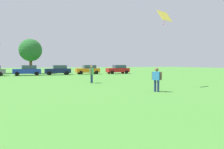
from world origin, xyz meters
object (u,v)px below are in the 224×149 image
object	(u,v)px
bystander_near_trees	(92,73)
tree_far_right	(31,50)
adult_bystander	(157,78)
parked_car_orange_3	(88,69)
kite	(164,17)
parked_car_blue_1	(28,70)
parked_car_navy_2	(58,70)
parked_car_red_4	(118,69)

from	to	relation	value
bystander_near_trees	tree_far_right	world-z (taller)	tree_far_right
adult_bystander	parked_car_orange_3	size ratio (longest dim) A/B	0.39
parked_car_orange_3	tree_far_right	distance (m)	11.89
kite	parked_car_orange_3	bearing A→B (deg)	90.52
kite	parked_car_blue_1	bearing A→B (deg)	115.12
parked_car_navy_2	tree_far_right	size ratio (longest dim) A/B	0.64
parked_car_red_4	tree_far_right	distance (m)	17.22
parked_car_blue_1	parked_car_red_4	world-z (taller)	same
parked_car_blue_1	tree_far_right	size ratio (longest dim) A/B	0.64
parked_car_red_4	tree_far_right	xyz separation A→B (m)	(-15.62, 6.27, 3.66)
adult_bystander	parked_car_blue_1	bearing A→B (deg)	-8.75
parked_car_orange_3	tree_far_right	world-z (taller)	tree_far_right
bystander_near_trees	parked_car_blue_1	xyz separation A→B (m)	(-6.00, 17.17, -0.19)
bystander_near_trees	parked_car_orange_3	world-z (taller)	bystander_near_trees
adult_bystander	parked_car_orange_3	bearing A→B (deg)	-31.56
parked_car_red_4	tree_far_right	world-z (taller)	tree_far_right
kite	parked_car_orange_3	distance (m)	24.34
bystander_near_trees	parked_car_orange_3	size ratio (longest dim) A/B	0.41
kite	tree_far_right	xyz separation A→B (m)	(-10.09, 29.34, -1.35)
parked_car_blue_1	parked_car_orange_3	size ratio (longest dim) A/B	1.00
bystander_near_trees	kite	distance (m)	8.77
parked_car_red_4	tree_far_right	size ratio (longest dim) A/B	0.64
parked_car_blue_1	tree_far_right	bearing A→B (deg)	-95.24
adult_bystander	parked_car_blue_1	xyz separation A→B (m)	(-8.33, 25.39, -0.13)
bystander_near_trees	tree_far_right	distance (m)	24.55
bystander_near_trees	parked_car_navy_2	xyz separation A→B (m)	(-1.04, 17.38, -0.19)
kite	parked_car_blue_1	distance (m)	25.68
tree_far_right	kite	bearing A→B (deg)	-71.02
parked_car_navy_2	parked_car_red_4	bearing A→B (deg)	-179.70
parked_car_blue_1	parked_car_red_4	size ratio (longest dim) A/B	1.00
parked_car_red_4	tree_far_right	bearing A→B (deg)	-21.86
parked_car_orange_3	parked_car_red_4	xyz separation A→B (m)	(5.74, -0.75, 0.00)
bystander_near_trees	parked_car_navy_2	size ratio (longest dim) A/B	0.41
tree_far_right	parked_car_navy_2	bearing A→B (deg)	-55.45
bystander_near_trees	parked_car_navy_2	distance (m)	17.41
parked_car_blue_1	parked_car_navy_2	xyz separation A→B (m)	(4.95, 0.21, 0.00)
adult_bystander	parked_car_orange_3	distance (m)	26.50
adult_bystander	tree_far_right	distance (m)	33.04
adult_bystander	parked_car_navy_2	bearing A→B (deg)	-19.40
parked_car_blue_1	tree_far_right	world-z (taller)	tree_far_right
bystander_near_trees	parked_car_blue_1	bearing A→B (deg)	-129.73
kite	parked_car_blue_1	xyz separation A→B (m)	(-10.69, 22.80, -5.01)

